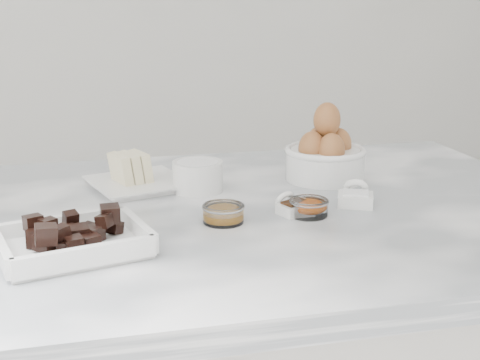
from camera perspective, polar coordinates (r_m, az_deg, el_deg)
name	(u,v)px	position (r m, az deg, el deg)	size (l,w,h in m)	color
marble_slab	(233,219)	(1.14, -0.62, -3.37)	(1.20, 0.80, 0.04)	white
chocolate_dish	(73,238)	(0.96, -14.10, -4.81)	(0.23, 0.20, 0.05)	white
butter_plate	(137,176)	(1.26, -8.78, 0.34)	(0.21, 0.21, 0.07)	white
sugar_ramekin	(198,175)	(1.23, -3.64, 0.44)	(0.09, 0.09, 0.06)	white
egg_bowl	(325,155)	(1.31, 7.28, 2.15)	(0.16, 0.16, 0.15)	white
honey_bowl	(223,213)	(1.06, -1.43, -2.84)	(0.07, 0.07, 0.03)	white
zest_bowl	(309,207)	(1.10, 5.91, -2.27)	(0.07, 0.07, 0.03)	white
vanilla_spoon	(291,206)	(1.11, 4.41, -2.23)	(0.06, 0.07, 0.04)	white
salt_spoon	(355,196)	(1.16, 9.83, -1.38)	(0.08, 0.09, 0.04)	white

